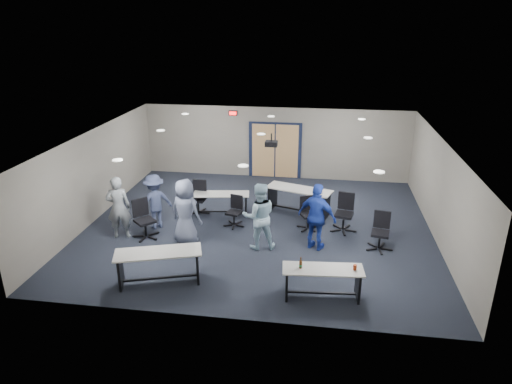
# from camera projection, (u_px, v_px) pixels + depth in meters

# --- Properties ---
(floor) EXTENTS (10.00, 10.00, 0.00)m
(floor) POSITION_uv_depth(u_px,v_px,m) (258.00, 226.00, 13.56)
(floor) COLOR black
(floor) RESTS_ON ground
(back_wall) EXTENTS (10.00, 0.04, 2.70)m
(back_wall) POSITION_uv_depth(u_px,v_px,m) (275.00, 143.00, 17.23)
(back_wall) COLOR gray
(back_wall) RESTS_ON floor
(front_wall) EXTENTS (10.00, 0.04, 2.70)m
(front_wall) POSITION_uv_depth(u_px,v_px,m) (226.00, 261.00, 8.92)
(front_wall) COLOR gray
(front_wall) RESTS_ON floor
(left_wall) EXTENTS (0.04, 9.00, 2.70)m
(left_wall) POSITION_uv_depth(u_px,v_px,m) (95.00, 175.00, 13.75)
(left_wall) COLOR gray
(left_wall) RESTS_ON floor
(right_wall) EXTENTS (0.04, 9.00, 2.70)m
(right_wall) POSITION_uv_depth(u_px,v_px,m) (440.00, 192.00, 12.39)
(right_wall) COLOR gray
(right_wall) RESTS_ON floor
(ceiling) EXTENTS (10.00, 9.00, 0.04)m
(ceiling) POSITION_uv_depth(u_px,v_px,m) (259.00, 137.00, 12.59)
(ceiling) COLOR silver
(ceiling) RESTS_ON back_wall
(double_door) EXTENTS (2.00, 0.07, 2.20)m
(double_door) POSITION_uv_depth(u_px,v_px,m) (275.00, 151.00, 17.30)
(double_door) COLOR black
(double_door) RESTS_ON back_wall
(exit_sign) EXTENTS (0.32, 0.07, 0.18)m
(exit_sign) POSITION_uv_depth(u_px,v_px,m) (233.00, 113.00, 17.00)
(exit_sign) COLOR black
(exit_sign) RESTS_ON back_wall
(ceiling_projector) EXTENTS (0.35, 0.32, 0.37)m
(ceiling_projector) POSITION_uv_depth(u_px,v_px,m) (271.00, 143.00, 13.11)
(ceiling_projector) COLOR black
(ceiling_projector) RESTS_ON ceiling
(ceiling_can_lights) EXTENTS (6.24, 5.74, 0.02)m
(ceiling_can_lights) POSITION_uv_depth(u_px,v_px,m) (260.00, 136.00, 12.83)
(ceiling_can_lights) COLOR white
(ceiling_can_lights) RESTS_ON ceiling
(table_front_left) EXTENTS (2.07, 1.22, 0.80)m
(table_front_left) POSITION_uv_depth(u_px,v_px,m) (159.00, 262.00, 10.50)
(table_front_left) COLOR #BAB7AF
(table_front_left) RESTS_ON floor
(table_front_right) EXTENTS (1.80, 0.73, 0.97)m
(table_front_right) POSITION_uv_depth(u_px,v_px,m) (322.00, 277.00, 9.96)
(table_front_right) COLOR #BAB7AF
(table_front_right) RESTS_ON floor
(table_back_left) EXTENTS (1.78, 0.82, 0.70)m
(table_back_left) POSITION_uv_depth(u_px,v_px,m) (221.00, 200.00, 14.18)
(table_back_left) COLOR #BAB7AF
(table_back_left) RESTS_ON floor
(table_back_right) EXTENTS (2.14, 1.28, 0.82)m
(table_back_right) POSITION_uv_depth(u_px,v_px,m) (299.00, 196.00, 14.24)
(table_back_right) COLOR #BAB7AF
(table_back_right) RESTS_ON floor
(chair_back_a) EXTENTS (0.71, 0.71, 1.06)m
(chair_back_a) POSITION_uv_depth(u_px,v_px,m) (198.00, 198.00, 14.22)
(chair_back_a) COLOR black
(chair_back_a) RESTS_ON floor
(chair_back_b) EXTENTS (0.71, 0.71, 0.92)m
(chair_back_b) POSITION_uv_depth(u_px,v_px,m) (234.00, 212.00, 13.40)
(chair_back_b) COLOR black
(chair_back_b) RESTS_ON floor
(chair_back_c) EXTENTS (0.80, 0.80, 0.97)m
(chair_back_c) POSITION_uv_depth(u_px,v_px,m) (309.00, 214.00, 13.20)
(chair_back_c) COLOR black
(chair_back_c) RESTS_ON floor
(chair_back_d) EXTENTS (0.83, 0.83, 1.12)m
(chair_back_d) POSITION_uv_depth(u_px,v_px,m) (344.00, 213.00, 13.04)
(chair_back_d) COLOR black
(chair_back_d) RESTS_ON floor
(chair_loose_left) EXTENTS (0.98, 0.98, 1.11)m
(chair_loose_left) POSITION_uv_depth(u_px,v_px,m) (145.00, 219.00, 12.65)
(chair_loose_left) COLOR black
(chair_loose_left) RESTS_ON floor
(chair_loose_right) EXTENTS (0.76, 0.76, 1.03)m
(chair_loose_right) POSITION_uv_depth(u_px,v_px,m) (380.00, 232.00, 12.00)
(chair_loose_right) COLOR black
(chair_loose_right) RESTS_ON floor
(person_gray) EXTENTS (0.75, 0.59, 1.80)m
(person_gray) POSITION_uv_depth(u_px,v_px,m) (119.00, 207.00, 12.57)
(person_gray) COLOR gray
(person_gray) RESTS_ON floor
(person_plaid) EXTENTS (1.03, 0.83, 1.83)m
(person_plaid) POSITION_uv_depth(u_px,v_px,m) (186.00, 212.00, 12.24)
(person_plaid) COLOR slate
(person_plaid) RESTS_ON floor
(person_lightblue) EXTENTS (1.03, 0.89, 1.83)m
(person_lightblue) POSITION_uv_depth(u_px,v_px,m) (259.00, 216.00, 11.98)
(person_lightblue) COLOR #AED4E7
(person_lightblue) RESTS_ON floor
(person_navy) EXTENTS (1.16, 0.84, 1.83)m
(person_navy) POSITION_uv_depth(u_px,v_px,m) (317.00, 217.00, 11.92)
(person_navy) COLOR #1D36A0
(person_navy) RESTS_ON floor
(person_back) EXTENTS (1.19, 1.16, 1.63)m
(person_back) POSITION_uv_depth(u_px,v_px,m) (155.00, 202.00, 13.19)
(person_back) COLOR #394367
(person_back) RESTS_ON floor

